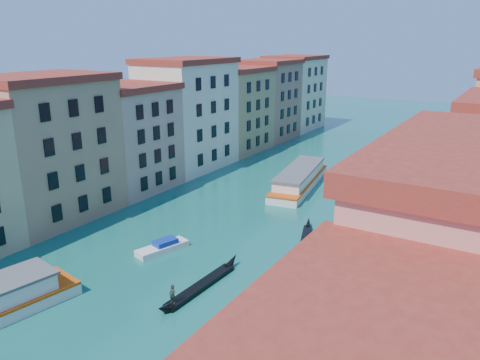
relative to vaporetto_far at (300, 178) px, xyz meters
The scene contains 9 objects.
left_bank_palazzos 26.12m from the vaporetto_far, 166.34° to the right, with size 12.80×128.40×21.00m.
quay 24.56m from the vaporetto_far, 13.02° to the right, with size 4.00×140.00×1.00m, color gray.
mooring_poles_right 46.72m from the vaporetto_far, 63.28° to the right, with size 1.44×54.24×3.20m.
vaporetto_far is the anchor object (origin of this frame).
gondola_fore 37.20m from the vaporetto_far, 81.16° to the right, with size 1.60×13.39×2.67m.
gondola_right 45.43m from the vaporetto_far, 70.06° to the right, with size 5.92×11.24×2.40m.
gondola_far 22.86m from the vaporetto_far, 63.62° to the right, with size 4.66×11.38×1.66m.
motorboat_mid 32.15m from the vaporetto_far, 96.01° to the right, with size 3.80×6.81×1.35m.
motorboat_far 6.66m from the vaporetto_far, 34.34° to the left, with size 2.43×6.64×1.35m.
Camera 1 is at (29.38, -0.46, 24.58)m, focal length 35.00 mm.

